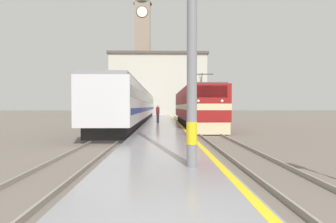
{
  "coord_description": "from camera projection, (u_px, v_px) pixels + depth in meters",
  "views": [
    {
      "loc": [
        0.01,
        -3.18,
        1.98
      ],
      "look_at": [
        0.69,
        27.0,
        1.4
      ],
      "focal_mm": 28.0,
      "sensor_mm": 36.0,
      "label": 1
    }
  ],
  "objects": [
    {
      "name": "platform",
      "position": [
        162.0,
        123.0,
        28.2
      ],
      "size": [
        3.47,
        140.0,
        0.38
      ],
      "color": "gray",
      "rests_on": "ground"
    },
    {
      "name": "passenger_train",
      "position": [
        136.0,
        106.0,
        31.11
      ],
      "size": [
        2.92,
        36.09,
        3.8
      ],
      "color": "black",
      "rests_on": "ground"
    },
    {
      "name": "ground_plane",
      "position": [
        162.0,
        122.0,
        33.2
      ],
      "size": [
        200.0,
        200.0,
        0.0
      ],
      "primitive_type": "plane",
      "color": "#70665B"
    },
    {
      "name": "rail_track_far",
      "position": [
        134.0,
        125.0,
        28.14
      ],
      "size": [
        2.83,
        140.0,
        0.16
      ],
      "color": "#70665B",
      "rests_on": "ground"
    },
    {
      "name": "station_building",
      "position": [
        158.0,
        85.0,
        53.68
      ],
      "size": [
        19.58,
        7.53,
        12.62
      ],
      "color": "beige",
      "rests_on": "ground"
    },
    {
      "name": "person_on_platform",
      "position": [
        158.0,
        113.0,
        25.63
      ],
      "size": [
        0.34,
        0.34,
        1.76
      ],
      "color": "#23232D",
      "rests_on": "platform"
    },
    {
      "name": "locomotive_train",
      "position": [
        195.0,
        107.0,
        25.77
      ],
      "size": [
        2.92,
        16.72,
        4.69
      ],
      "color": "black",
      "rests_on": "ground"
    },
    {
      "name": "clock_tower",
      "position": [
        143.0,
        49.0,
        66.17
      ],
      "size": [
        4.68,
        4.68,
        31.19
      ],
      "color": "gray",
      "rests_on": "ground"
    },
    {
      "name": "rail_track_near",
      "position": [
        192.0,
        125.0,
        28.28
      ],
      "size": [
        2.84,
        140.0,
        0.16
      ],
      "color": "#70665B",
      "rests_on": "ground"
    }
  ]
}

